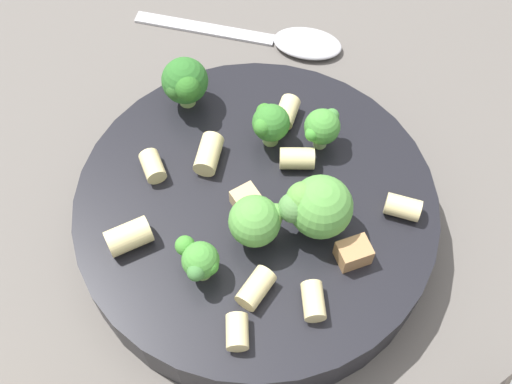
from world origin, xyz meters
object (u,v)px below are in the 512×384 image
object	(u,v)px
broccoli_floret_2	(270,123)
rigatoni_5	(256,288)
broccoli_floret_0	(185,83)
pasta_bowl	(256,212)
broccoli_floret_1	(257,221)
rigatoni_0	(153,166)
rigatoni_6	(237,332)
chicken_chunk_0	(244,199)
rigatoni_3	(313,301)
rigatoni_2	(403,207)
rigatoni_8	(287,112)
spoon	(280,39)
broccoli_floret_5	(317,206)
rigatoni_1	(299,160)
rigatoni_4	(212,151)
rigatoni_7	(129,236)
broccoli_floret_3	(323,128)
broccoli_floret_4	(200,261)
chicken_chunk_1	(353,253)

from	to	relation	value
broccoli_floret_2	rigatoni_5	size ratio (longest dim) A/B	1.35
broccoli_floret_0	pasta_bowl	bearing A→B (deg)	-103.93
broccoli_floret_0	broccoli_floret_1	bearing A→B (deg)	-110.86
rigatoni_0	rigatoni_6	distance (m)	0.13
chicken_chunk_0	rigatoni_3	bearing A→B (deg)	-104.81
rigatoni_2	rigatoni_8	distance (m)	0.11
broccoli_floret_2	spoon	size ratio (longest dim) A/B	0.20
broccoli_floret_5	rigatoni_5	size ratio (longest dim) A/B	1.85
broccoli_floret_2	spoon	distance (m)	0.14
pasta_bowl	broccoli_floret_5	bearing A→B (deg)	-73.74
rigatoni_1	rigatoni_4	size ratio (longest dim) A/B	0.85
broccoli_floret_1	rigatoni_7	distance (m)	0.08
broccoli_floret_1	rigatoni_8	world-z (taller)	broccoli_floret_1
broccoli_floret_0	rigatoni_6	bearing A→B (deg)	-122.85
broccoli_floret_0	rigatoni_8	size ratio (longest dim) A/B	1.79
chicken_chunk_0	broccoli_floret_3	bearing A→B (deg)	-3.68
broccoli_floret_4	rigatoni_1	distance (m)	0.10
chicken_chunk_0	broccoli_floret_1	bearing A→B (deg)	-117.44
broccoli_floret_3	rigatoni_7	world-z (taller)	broccoli_floret_3
broccoli_floret_2	rigatoni_7	world-z (taller)	broccoli_floret_2
rigatoni_1	rigatoni_8	distance (m)	0.04
pasta_bowl	rigatoni_3	size ratio (longest dim) A/B	10.84
broccoli_floret_4	pasta_bowl	bearing A→B (deg)	12.19
chicken_chunk_1	broccoli_floret_3	bearing A→B (deg)	54.70
rigatoni_1	spoon	bearing A→B (deg)	47.73
rigatoni_2	chicken_chunk_1	world-z (taller)	same
broccoli_floret_4	rigatoni_6	world-z (taller)	broccoli_floret_4
broccoli_floret_3	chicken_chunk_1	size ratio (longest dim) A/B	1.63
rigatoni_6	chicken_chunk_1	size ratio (longest dim) A/B	1.01
rigatoni_5	rigatoni_8	distance (m)	0.14
broccoli_floret_3	spoon	size ratio (longest dim) A/B	0.19
pasta_bowl	rigatoni_5	distance (m)	0.07
broccoli_floret_3	rigatoni_3	bearing A→B (deg)	-140.58
broccoli_floret_0	broccoli_floret_5	size ratio (longest dim) A/B	0.87
rigatoni_1	chicken_chunk_0	distance (m)	0.05
broccoli_floret_4	rigatoni_3	size ratio (longest dim) A/B	1.31
rigatoni_3	rigatoni_5	world-z (taller)	rigatoni_5
broccoli_floret_1	rigatoni_6	distance (m)	0.07
broccoli_floret_4	chicken_chunk_0	distance (m)	0.06
broccoli_floret_1	rigatoni_4	world-z (taller)	broccoli_floret_1
rigatoni_3	rigatoni_7	world-z (taller)	rigatoni_7
rigatoni_0	rigatoni_3	world-z (taller)	same
broccoli_floret_2	broccoli_floret_4	distance (m)	0.11
pasta_bowl	rigatoni_6	bearing A→B (deg)	-142.13
broccoli_floret_3	rigatoni_6	xyz separation A→B (m)	(-0.14, -0.06, -0.01)
rigatoni_0	rigatoni_7	bearing A→B (deg)	-146.14
rigatoni_5	rigatoni_8	size ratio (longest dim) A/B	1.11
broccoli_floret_1	rigatoni_0	xyz separation A→B (m)	(-0.01, 0.09, -0.02)
broccoli_floret_5	rigatoni_2	bearing A→B (deg)	-35.34
rigatoni_2	broccoli_floret_4	bearing A→B (deg)	153.12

